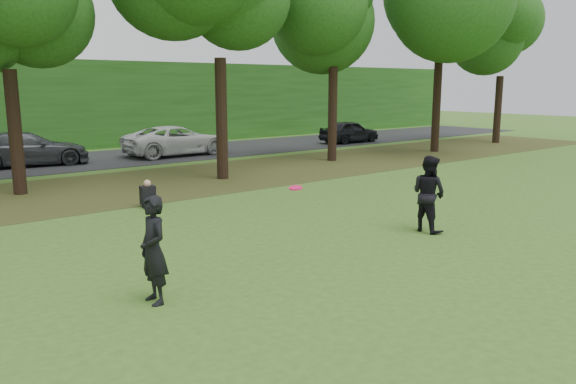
# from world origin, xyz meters

# --- Properties ---
(ground) EXTENTS (120.00, 120.00, 0.00)m
(ground) POSITION_xyz_m (0.00, 0.00, 0.00)
(ground) COLOR #365A1C
(ground) RESTS_ON ground
(leaf_litter) EXTENTS (60.00, 7.00, 0.01)m
(leaf_litter) POSITION_xyz_m (0.00, 13.00, 0.01)
(leaf_litter) COLOR #403217
(leaf_litter) RESTS_ON ground
(street) EXTENTS (70.00, 7.00, 0.02)m
(street) POSITION_xyz_m (0.00, 21.00, 0.01)
(street) COLOR black
(street) RESTS_ON ground
(far_hedge) EXTENTS (70.00, 3.00, 5.00)m
(far_hedge) POSITION_xyz_m (0.00, 27.00, 2.50)
(far_hedge) COLOR #1D4B15
(far_hedge) RESTS_ON ground
(player_left) EXTENTS (0.47, 0.69, 1.83)m
(player_left) POSITION_xyz_m (-3.76, 2.20, 0.92)
(player_left) COLOR black
(player_left) RESTS_ON ground
(player_right) EXTENTS (0.75, 0.95, 1.91)m
(player_right) POSITION_xyz_m (3.66, 2.27, 0.95)
(player_right) COLOR black
(player_right) RESTS_ON ground
(parked_cars) EXTENTS (40.62, 3.98, 1.53)m
(parked_cars) POSITION_xyz_m (0.10, 20.11, 0.76)
(parked_cars) COLOR black
(parked_cars) RESTS_ON street
(frisbee) EXTENTS (0.38, 0.38, 0.07)m
(frisbee) POSITION_xyz_m (-0.69, 2.20, 1.61)
(frisbee) COLOR #EF145A
(frisbee) RESTS_ON ground
(seated_person) EXTENTS (0.51, 0.78, 0.83)m
(seated_person) POSITION_xyz_m (-0.55, 9.24, 0.31)
(seated_person) COLOR black
(seated_person) RESTS_ON ground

